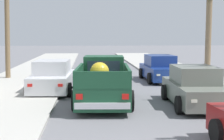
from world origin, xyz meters
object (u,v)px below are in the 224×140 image
(car_right_mid, at_px, (53,77))
(car_left_mid, at_px, (195,88))
(pickup_truck, at_px, (103,83))
(car_right_near, at_px, (160,69))

(car_right_mid, bearing_deg, car_left_mid, -31.57)
(pickup_truck, xyz_separation_m, car_right_mid, (-2.31, 2.59, -0.08))
(pickup_truck, height_order, car_right_mid, pickup_truck)
(pickup_truck, distance_m, car_left_mid, 3.61)
(pickup_truck, bearing_deg, car_left_mid, -15.52)
(car_right_near, bearing_deg, car_left_mid, -91.73)
(pickup_truck, relative_size, car_left_mid, 1.23)
(car_right_near, distance_m, car_left_mid, 7.14)
(car_right_near, distance_m, car_right_mid, 6.99)
(car_left_mid, distance_m, car_right_mid, 6.79)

